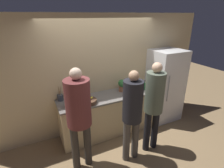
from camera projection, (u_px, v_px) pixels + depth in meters
name	position (u px, v px, depth m)	size (l,w,h in m)	color
ground_plane	(115.00, 140.00, 3.83)	(14.00, 14.00, 0.00)	#8C704C
wall_back	(102.00, 75.00, 3.93)	(5.20, 0.06, 2.60)	#D6BC8C
counter	(108.00, 114.00, 3.97)	(2.16, 0.67, 0.92)	beige
refrigerator	(165.00, 85.00, 4.40)	(0.76, 0.72, 1.79)	white
person_left	(79.00, 110.00, 2.78)	(0.40, 0.40, 1.85)	#38332D
person_center	(132.00, 110.00, 2.99)	(0.34, 0.34, 1.75)	#4C4742
person_right	(154.00, 101.00, 3.22)	(0.35, 0.35, 1.81)	black
fruit_bowl	(89.00, 101.00, 3.46)	(0.32, 0.32, 0.12)	#4C3323
utensil_crock	(60.00, 97.00, 3.56)	(0.12, 0.12, 0.31)	#3D424C
bottle_green	(144.00, 86.00, 4.07)	(0.06, 0.06, 0.23)	#236033
bottle_red	(81.00, 96.00, 3.61)	(0.05, 0.05, 0.20)	red
bottle_amber	(67.00, 103.00, 3.32)	(0.08, 0.08, 0.18)	brown
cup_black	(130.00, 86.00, 4.21)	(0.08, 0.08, 0.08)	#28282D
cup_red	(74.00, 98.00, 3.60)	(0.09, 0.09, 0.09)	#A33D33
potted_plant	(122.00, 85.00, 3.97)	(0.17, 0.17, 0.28)	#9E6042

